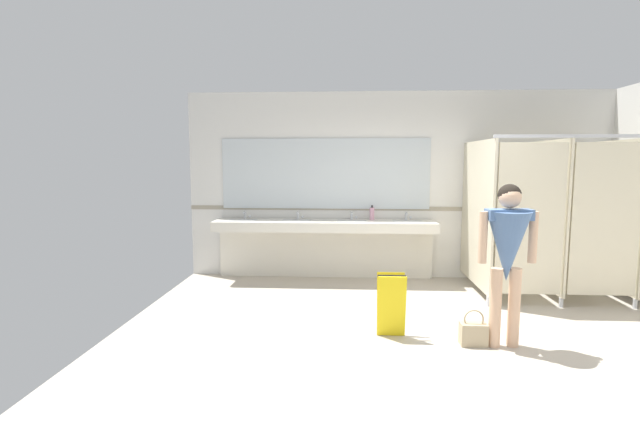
{
  "coord_description": "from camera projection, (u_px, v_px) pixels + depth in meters",
  "views": [
    {
      "loc": [
        -0.87,
        -4.28,
        1.75
      ],
      "look_at": [
        -1.2,
        1.29,
        1.11
      ],
      "focal_mm": 25.38,
      "sensor_mm": 36.0,
      "label": 1
    }
  ],
  "objects": [
    {
      "name": "ground_plane",
      "position": [
        435.0,
        348.0,
        4.4
      ],
      "size": [
        6.53,
        5.7,
        0.1
      ],
      "primitive_type": "cube",
      "color": "#B2A899"
    },
    {
      "name": "wall_back",
      "position": [
        404.0,
        186.0,
        6.82
      ],
      "size": [
        6.53,
        0.12,
        2.78
      ],
      "primitive_type": "cube",
      "color": "silver",
      "rests_on": "ground_plane"
    },
    {
      "name": "wall_back_tile_band",
      "position": [
        404.0,
        209.0,
        6.8
      ],
      "size": [
        6.53,
        0.01,
        0.06
      ],
      "primitive_type": "cube",
      "color": "#9E937F",
      "rests_on": "wall_back"
    },
    {
      "name": "vanity_counter",
      "position": [
        324.0,
        236.0,
        6.71
      ],
      "size": [
        3.22,
        0.55,
        1.01
      ],
      "color": "silver",
      "rests_on": "ground_plane"
    },
    {
      "name": "mirror_panel",
      "position": [
        325.0,
        174.0,
        6.8
      ],
      "size": [
        3.12,
        0.02,
        1.05
      ],
      "primitive_type": "cube",
      "color": "silver",
      "rests_on": "wall_back"
    },
    {
      "name": "bathroom_stalls",
      "position": [
        549.0,
        214.0,
        5.8
      ],
      "size": [
        1.79,
        1.4,
        2.07
      ],
      "color": "beige",
      "rests_on": "ground_plane"
    },
    {
      "name": "person_standing",
      "position": [
        508.0,
        246.0,
        4.21
      ],
      "size": [
        0.55,
        0.43,
        1.55
      ],
      "color": "#DBAD89",
      "rests_on": "ground_plane"
    },
    {
      "name": "handbag",
      "position": [
        473.0,
        333.0,
        4.33
      ],
      "size": [
        0.25,
        0.14,
        0.35
      ],
      "color": "tan",
      "rests_on": "ground_plane"
    },
    {
      "name": "soap_dispenser",
      "position": [
        372.0,
        213.0,
        6.71
      ],
      "size": [
        0.07,
        0.07,
        0.22
      ],
      "color": "#D899B2",
      "rests_on": "vanity_counter"
    },
    {
      "name": "wet_floor_sign",
      "position": [
        391.0,
        304.0,
        4.54
      ],
      "size": [
        0.28,
        0.19,
        0.63
      ],
      "color": "yellow",
      "rests_on": "ground_plane"
    }
  ]
}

